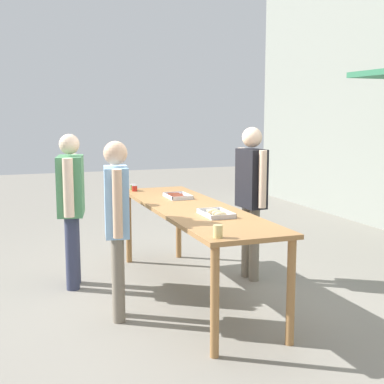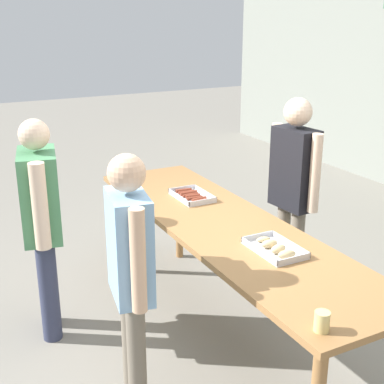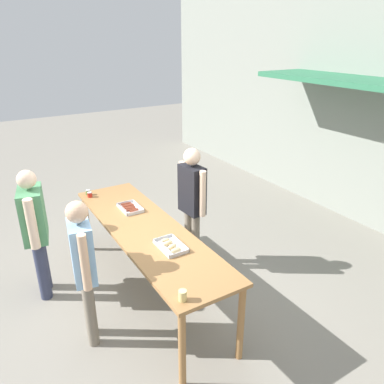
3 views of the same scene
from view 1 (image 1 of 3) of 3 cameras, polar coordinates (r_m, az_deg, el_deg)
ground_plane at (r=5.65m, az=0.00°, el=-10.85°), size 24.00×24.00×0.00m
serving_table at (r=5.43m, az=0.00°, el=-2.53°), size 2.95×0.79×0.92m
food_tray_sausages at (r=5.97m, az=-1.54°, el=-0.47°), size 0.37×0.24×0.04m
food_tray_buns at (r=4.93m, az=2.59°, el=-2.31°), size 0.39×0.24×0.06m
condiment_jar_mustard at (r=6.60m, az=-6.30°, el=0.52°), size 0.07×0.07×0.07m
condiment_jar_ketchup at (r=6.51m, az=-6.15°, el=0.41°), size 0.07×0.07×0.07m
beer_cup at (r=4.08m, az=2.78°, el=-4.20°), size 0.07×0.07×0.10m
person_server_behind_table at (r=5.96m, az=6.34°, el=0.39°), size 0.54×0.24×1.71m
person_customer_holding_hotdog at (r=5.81m, az=-12.77°, el=-0.65°), size 0.67×0.35×1.65m
person_customer_with_cup at (r=4.81m, az=-8.04°, el=-2.32°), size 0.54×0.27×1.62m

